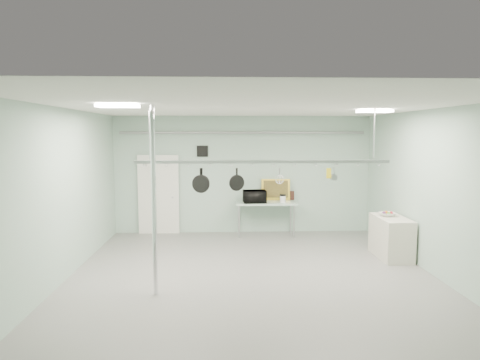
{
  "coord_description": "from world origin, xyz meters",
  "views": [
    {
      "loc": [
        -0.56,
        -7.67,
        2.73
      ],
      "look_at": [
        -0.2,
        1.0,
        1.78
      ],
      "focal_mm": 32.0,
      "sensor_mm": 36.0,
      "label": 1
    }
  ],
  "objects_px": {
    "prep_table": "(266,205)",
    "fruit_bowl": "(387,214)",
    "microwave": "(255,197)",
    "chrome_pole": "(154,202)",
    "skillet_left": "(201,180)",
    "skillet_mid": "(202,179)",
    "coffee_canister": "(283,199)",
    "pot_rack": "(263,160)",
    "side_cabinet": "(391,237)",
    "skillet_right": "(237,179)"
  },
  "relations": [
    {
      "from": "prep_table",
      "to": "fruit_bowl",
      "type": "xyz_separation_m",
      "value": [
        2.5,
        -2.08,
        0.11
      ]
    },
    {
      "from": "skillet_right",
      "to": "coffee_canister",
      "type": "bearing_deg",
      "value": 47.06
    },
    {
      "from": "chrome_pole",
      "to": "coffee_canister",
      "type": "bearing_deg",
      "value": 56.16
    },
    {
      "from": "skillet_right",
      "to": "fruit_bowl",
      "type": "bearing_deg",
      "value": -0.49
    },
    {
      "from": "microwave",
      "to": "skillet_left",
      "type": "distance_m",
      "value": 3.51
    },
    {
      "from": "fruit_bowl",
      "to": "skillet_mid",
      "type": "height_order",
      "value": "skillet_mid"
    },
    {
      "from": "chrome_pole",
      "to": "skillet_left",
      "type": "height_order",
      "value": "chrome_pole"
    },
    {
      "from": "prep_table",
      "to": "skillet_mid",
      "type": "distance_m",
      "value": 3.79
    },
    {
      "from": "coffee_canister",
      "to": "pot_rack",
      "type": "bearing_deg",
      "value": -104.75
    },
    {
      "from": "chrome_pole",
      "to": "side_cabinet",
      "type": "xyz_separation_m",
      "value": [
        4.85,
        2.0,
        -1.15
      ]
    },
    {
      "from": "pot_rack",
      "to": "fruit_bowl",
      "type": "bearing_deg",
      "value": 22.81
    },
    {
      "from": "coffee_canister",
      "to": "skillet_left",
      "type": "bearing_deg",
      "value": -122.19
    },
    {
      "from": "chrome_pole",
      "to": "side_cabinet",
      "type": "distance_m",
      "value": 5.37
    },
    {
      "from": "pot_rack",
      "to": "coffee_canister",
      "type": "height_order",
      "value": "pot_rack"
    },
    {
      "from": "side_cabinet",
      "to": "skillet_mid",
      "type": "relative_size",
      "value": 2.98
    },
    {
      "from": "pot_rack",
      "to": "skillet_left",
      "type": "distance_m",
      "value": 1.22
    },
    {
      "from": "prep_table",
      "to": "pot_rack",
      "type": "xyz_separation_m",
      "value": [
        -0.4,
        -3.3,
        1.4
      ]
    },
    {
      "from": "coffee_canister",
      "to": "skillet_right",
      "type": "xyz_separation_m",
      "value": [
        -1.33,
        -3.18,
        0.88
      ]
    },
    {
      "from": "pot_rack",
      "to": "skillet_right",
      "type": "distance_m",
      "value": 0.6
    },
    {
      "from": "chrome_pole",
      "to": "microwave",
      "type": "bearing_deg",
      "value": 64.02
    },
    {
      "from": "pot_rack",
      "to": "skillet_left",
      "type": "bearing_deg",
      "value": 180.0
    },
    {
      "from": "pot_rack",
      "to": "skillet_mid",
      "type": "xyz_separation_m",
      "value": [
        -1.15,
        0.0,
        -0.35
      ]
    },
    {
      "from": "side_cabinet",
      "to": "skillet_left",
      "type": "height_order",
      "value": "skillet_left"
    },
    {
      "from": "chrome_pole",
      "to": "pot_rack",
      "type": "distance_m",
      "value": 2.19
    },
    {
      "from": "pot_rack",
      "to": "side_cabinet",
      "type": "bearing_deg",
      "value": 20.45
    },
    {
      "from": "prep_table",
      "to": "microwave",
      "type": "bearing_deg",
      "value": -159.2
    },
    {
      "from": "side_cabinet",
      "to": "chrome_pole",
      "type": "bearing_deg",
      "value": -157.59
    },
    {
      "from": "microwave",
      "to": "fruit_bowl",
      "type": "height_order",
      "value": "microwave"
    },
    {
      "from": "microwave",
      "to": "skillet_mid",
      "type": "bearing_deg",
      "value": 64.52
    },
    {
      "from": "chrome_pole",
      "to": "pot_rack",
      "type": "xyz_separation_m",
      "value": [
        1.9,
        0.9,
        0.63
      ]
    },
    {
      "from": "side_cabinet",
      "to": "fruit_bowl",
      "type": "distance_m",
      "value": 0.51
    },
    {
      "from": "pot_rack",
      "to": "skillet_mid",
      "type": "relative_size",
      "value": 11.93
    },
    {
      "from": "chrome_pole",
      "to": "skillet_mid",
      "type": "relative_size",
      "value": 7.95
    },
    {
      "from": "prep_table",
      "to": "fruit_bowl",
      "type": "distance_m",
      "value": 3.25
    },
    {
      "from": "coffee_canister",
      "to": "fruit_bowl",
      "type": "height_order",
      "value": "coffee_canister"
    },
    {
      "from": "skillet_left",
      "to": "skillet_mid",
      "type": "distance_m",
      "value": 0.03
    },
    {
      "from": "chrome_pole",
      "to": "skillet_right",
      "type": "distance_m",
      "value": 1.69
    },
    {
      "from": "skillet_left",
      "to": "skillet_right",
      "type": "relative_size",
      "value": 1.09
    },
    {
      "from": "coffee_canister",
      "to": "prep_table",
      "type": "bearing_deg",
      "value": 165.2
    },
    {
      "from": "chrome_pole",
      "to": "skillet_right",
      "type": "xyz_separation_m",
      "value": [
        1.41,
        0.9,
        0.28
      ]
    },
    {
      "from": "chrome_pole",
      "to": "side_cabinet",
      "type": "relative_size",
      "value": 2.67
    },
    {
      "from": "pot_rack",
      "to": "skillet_right",
      "type": "bearing_deg",
      "value": 180.0
    },
    {
      "from": "skillet_mid",
      "to": "chrome_pole",
      "type": "bearing_deg",
      "value": -119.69
    },
    {
      "from": "skillet_left",
      "to": "chrome_pole",
      "type": "bearing_deg",
      "value": -116.5
    },
    {
      "from": "side_cabinet",
      "to": "pot_rack",
      "type": "bearing_deg",
      "value": -159.55
    },
    {
      "from": "skillet_mid",
      "to": "skillet_left",
      "type": "bearing_deg",
      "value": -169.79
    },
    {
      "from": "microwave",
      "to": "skillet_right",
      "type": "distance_m",
      "value": 3.33
    },
    {
      "from": "prep_table",
      "to": "skillet_right",
      "type": "distance_m",
      "value": 3.57
    },
    {
      "from": "chrome_pole",
      "to": "microwave",
      "type": "relative_size",
      "value": 5.4
    },
    {
      "from": "side_cabinet",
      "to": "skillet_left",
      "type": "distance_m",
      "value": 4.49
    }
  ]
}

